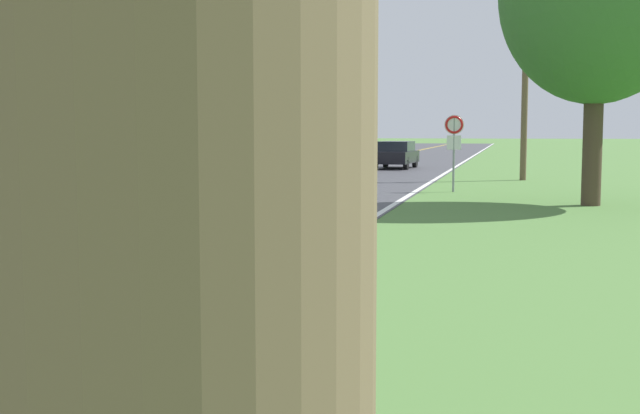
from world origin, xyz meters
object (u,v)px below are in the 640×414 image
car_champagne_van_approaching (8,176)px  suitcase (257,408)px  hitchhiker_person (197,277)px  tree_behind_sign (27,30)px  traffic_sign (454,134)px  tree_left_verge (246,96)px  car_silver_suv_mid_near (340,154)px  car_black_sedan_mid_far (396,154)px  tree_mid_treeline (274,70)px

car_champagne_van_approaching → suitcase: bearing=-137.3°
hitchhiker_person → tree_behind_sign: tree_behind_sign is taller
hitchhiker_person → traffic_sign: 20.77m
tree_left_verge → suitcase: bearing=-71.1°
tree_left_verge → car_silver_suv_mid_near: bearing=-61.7°
tree_left_verge → car_silver_suv_mid_near: (11.77, -21.88, -3.58)m
tree_left_verge → car_black_sedan_mid_far: size_ratio=1.66×
hitchhiker_person → tree_left_verge: tree_left_verge is taller
hitchhiker_person → car_black_sedan_mid_far: (-4.00, 35.77, -0.33)m
car_silver_suv_mid_near → car_black_sedan_mid_far: (1.63, 5.83, -0.15)m
hitchhiker_person → tree_left_verge: 54.77m
suitcase → car_black_sedan_mid_far: car_black_sedan_mid_far is taller
suitcase → car_champagne_van_approaching: (-9.15, 10.86, 0.61)m
traffic_sign → tree_left_verge: 35.69m
tree_left_verge → tree_behind_sign: 28.56m
hitchhiker_person → suitcase: bearing=-103.7°
traffic_sign → tree_mid_treeline: tree_mid_treeline is taller
car_black_sedan_mid_far → car_silver_suv_mid_near: bearing=-12.9°
tree_left_verge → tree_mid_treeline: 13.92m
suitcase → car_champagne_van_approaching: bearing=35.1°
tree_left_verge → hitchhiker_person: bearing=-71.4°
hitchhiker_person → car_black_sedan_mid_far: size_ratio=0.41×
hitchhiker_person → traffic_sign: size_ratio=0.72×
traffic_sign → car_champagne_van_approaching: bearing=-131.2°
suitcase → traffic_sign: bearing=-3.9°
car_champagne_van_approaching → car_silver_suv_mid_near: car_champagne_van_approaching is taller
tree_left_verge → car_black_sedan_mid_far: tree_left_verge is taller
tree_mid_treeline → car_champagne_van_approaching: size_ratio=2.54×
suitcase → traffic_sign: (-0.42, 20.82, 1.47)m
traffic_sign → tree_mid_treeline: size_ratio=0.21×
car_silver_suv_mid_near → tree_mid_treeline: bearing=-160.1°
suitcase → traffic_sign: traffic_sign is taller
car_champagne_van_approaching → car_black_sedan_mid_far: bearing=-8.2°
suitcase → car_champagne_van_approaching: size_ratio=0.15×
car_silver_suv_mid_near → car_black_sedan_mid_far: 6.05m
suitcase → car_silver_suv_mid_near: car_silver_suv_mid_near is taller
hitchhiker_person → car_champagne_van_approaching: (-8.76, 10.80, -0.12)m
hitchhiker_person → car_silver_suv_mid_near: (-5.63, 29.94, -0.18)m
suitcase → traffic_sign: size_ratio=0.28×
tree_left_verge → tree_mid_treeline: tree_mid_treeline is taller
tree_mid_treeline → car_black_sedan_mid_far: size_ratio=2.68×
suitcase → tree_behind_sign: 29.29m
car_champagne_van_approaching → car_black_sedan_mid_far: 25.42m
traffic_sign → car_black_sedan_mid_far: size_ratio=0.57×
suitcase → traffic_sign: 20.87m
tree_mid_treeline → car_black_sedan_mid_far: 33.94m
car_black_sedan_mid_far → car_champagne_van_approaching: bearing=-8.0°
suitcase → hitchhiker_person: bearing=76.3°
suitcase → tree_behind_sign: tree_behind_sign is taller
suitcase → tree_behind_sign: size_ratio=0.07×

